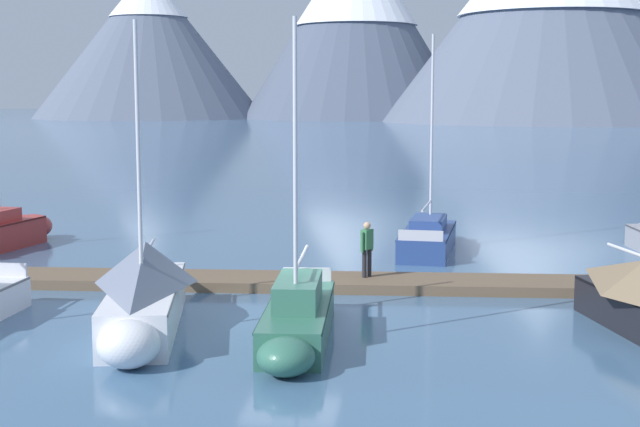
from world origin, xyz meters
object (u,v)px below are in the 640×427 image
object	(u,v)px
sailboat_mid_dock_port	(144,290)
sailboat_far_berth	(429,236)
person_on_dock	(367,246)
sailboat_mid_dock_starboard	(297,318)

from	to	relation	value
sailboat_mid_dock_port	sailboat_far_berth	xyz separation A→B (m)	(6.88, 12.65, -0.46)
person_on_dock	sailboat_mid_dock_starboard	bearing A→B (deg)	-99.81
sailboat_far_berth	person_on_dock	world-z (taller)	sailboat_far_berth
person_on_dock	sailboat_mid_dock_port	bearing A→B (deg)	-130.95
sailboat_mid_dock_port	person_on_dock	distance (m)	7.75
sailboat_mid_dock_starboard	sailboat_mid_dock_port	bearing A→B (deg)	169.83
sailboat_mid_dock_starboard	person_on_dock	world-z (taller)	sailboat_mid_dock_starboard
sailboat_mid_dock_port	sailboat_far_berth	distance (m)	14.41
sailboat_mid_dock_starboard	person_on_dock	size ratio (longest dim) A/B	4.46
person_on_dock	sailboat_far_berth	bearing A→B (deg)	75.10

